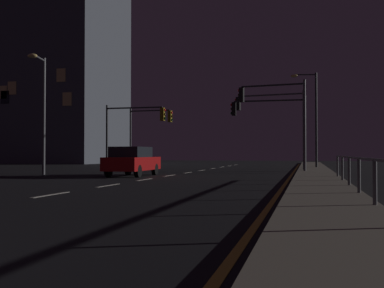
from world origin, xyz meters
The scene contains 14 objects.
ground_plane centered at (0.00, 17.50, 0.00)m, with size 112.00×112.00×0.00m, color black.
sidewalk_right centered at (7.79, 17.50, 0.07)m, with size 2.14×77.00×0.14m, color gray.
lane_markings_center centered at (0.00, 21.00, 0.01)m, with size 0.14×50.00×0.01m.
lane_edge_line centered at (6.47, 22.50, 0.01)m, with size 0.14×53.00×0.01m.
car centered at (-1.81, 20.12, 0.82)m, with size 1.90×4.43×1.57m.
traffic_light_mid_left centered at (5.38, 26.38, 4.14)m, with size 4.31×0.75×5.66m.
traffic_light_near_left centered at (-5.53, 33.41, 3.57)m, with size 3.87×0.44×5.05m.
traffic_light_far_center centered at (5.01, 29.31, 4.01)m, with size 4.91×0.88×5.42m.
traffic_light_far_right centered at (-5.08, 28.70, 3.45)m, with size 4.69×0.34×4.83m.
traffic_light_overhead_east centered at (4.85, 29.19, 3.74)m, with size 5.21×0.34×5.00m.
street_lamp_across_street centered at (7.73, 34.26, 4.61)m, with size 2.04×0.68×7.44m.
street_lamp_median centered at (-7.22, 19.98, 4.08)m, with size 0.74×2.01×6.69m.
barrier_fence centered at (8.71, 8.73, 0.88)m, with size 0.09×21.56×0.98m.
building_distant centered at (-24.84, 50.03, 11.41)m, with size 16.73×13.82×22.82m.
Camera 1 is at (7.33, -3.17, 1.23)m, focal length 43.17 mm.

